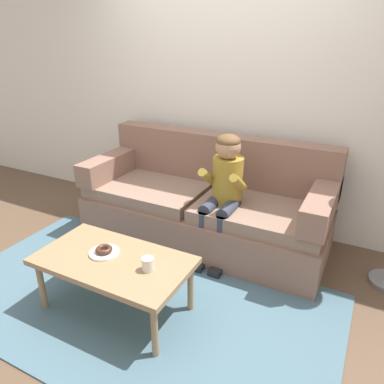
{
  "coord_description": "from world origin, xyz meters",
  "views": [
    {
      "loc": [
        1.39,
        -1.99,
        1.84
      ],
      "look_at": [
        0.13,
        0.45,
        0.65
      ],
      "focal_mm": 34.17,
      "sensor_mm": 36.0,
      "label": 1
    }
  ],
  "objects_px": {
    "donut": "(104,249)",
    "coffee_table": "(114,264)",
    "mug": "(148,264)",
    "toy_controller": "(109,258)",
    "couch": "(206,205)",
    "person_child": "(224,186)"
  },
  "relations": [
    {
      "from": "mug",
      "to": "donut",
      "type": "bearing_deg",
      "value": 176.65
    },
    {
      "from": "person_child",
      "to": "toy_controller",
      "type": "distance_m",
      "value": 1.2
    },
    {
      "from": "donut",
      "to": "toy_controller",
      "type": "xyz_separation_m",
      "value": [
        -0.36,
        0.43,
        -0.44
      ]
    },
    {
      "from": "couch",
      "to": "toy_controller",
      "type": "height_order",
      "value": "couch"
    },
    {
      "from": "donut",
      "to": "coffee_table",
      "type": "bearing_deg",
      "value": -13.85
    },
    {
      "from": "mug",
      "to": "toy_controller",
      "type": "relative_size",
      "value": 0.4
    },
    {
      "from": "couch",
      "to": "donut",
      "type": "bearing_deg",
      "value": -100.53
    },
    {
      "from": "person_child",
      "to": "toy_controller",
      "type": "relative_size",
      "value": 4.87
    },
    {
      "from": "coffee_table",
      "to": "toy_controller",
      "type": "xyz_separation_m",
      "value": [
        -0.46,
        0.46,
        -0.36
      ]
    },
    {
      "from": "person_child",
      "to": "coffee_table",
      "type": "bearing_deg",
      "value": -111.07
    },
    {
      "from": "toy_controller",
      "to": "donut",
      "type": "bearing_deg",
      "value": -69.49
    },
    {
      "from": "person_child",
      "to": "mug",
      "type": "distance_m",
      "value": 1.03
    },
    {
      "from": "coffee_table",
      "to": "person_child",
      "type": "distance_m",
      "value": 1.12
    },
    {
      "from": "mug",
      "to": "person_child",
      "type": "bearing_deg",
      "value": 84.25
    },
    {
      "from": "couch",
      "to": "mug",
      "type": "relative_size",
      "value": 25.22
    },
    {
      "from": "toy_controller",
      "to": "coffee_table",
      "type": "bearing_deg",
      "value": -64.35
    },
    {
      "from": "toy_controller",
      "to": "couch",
      "type": "bearing_deg",
      "value": 33.39
    },
    {
      "from": "couch",
      "to": "donut",
      "type": "distance_m",
      "value": 1.22
    },
    {
      "from": "person_child",
      "to": "toy_controller",
      "type": "bearing_deg",
      "value": -146.8
    },
    {
      "from": "person_child",
      "to": "couch",
      "type": "bearing_deg",
      "value": 141.2
    },
    {
      "from": "donut",
      "to": "mug",
      "type": "relative_size",
      "value": 1.33
    },
    {
      "from": "person_child",
      "to": "donut",
      "type": "bearing_deg",
      "value": -116.11
    }
  ]
}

